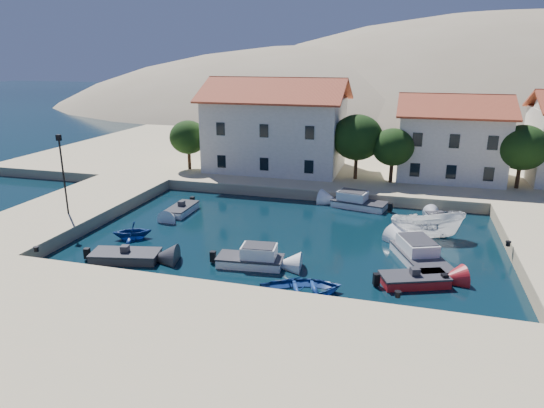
{
  "coord_description": "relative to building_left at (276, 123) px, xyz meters",
  "views": [
    {
      "loc": [
        7.89,
        -22.55,
        12.9
      ],
      "look_at": [
        -1.82,
        11.67,
        2.0
      ],
      "focal_mm": 32.0,
      "sensor_mm": 36.0,
      "label": 1
    }
  ],
  "objects": [
    {
      "name": "ground",
      "position": [
        6.0,
        -28.0,
        -5.94
      ],
      "size": [
        400.0,
        400.0,
        0.0
      ],
      "primitive_type": "plane",
      "color": "black",
      "rests_on": "ground"
    },
    {
      "name": "rowboat_south",
      "position": [
        8.76,
        -26.33,
        -5.94
      ],
      "size": [
        5.54,
        4.82,
        0.96
      ],
      "primitive_type": "imported",
      "rotation": [
        0.0,
        0.0,
        1.96
      ],
      "color": "navy",
      "rests_on": "ground"
    },
    {
      "name": "building_mid",
      "position": [
        18.0,
        1.0,
        -0.71
      ],
      "size": [
        10.5,
        8.4,
        8.3
      ],
      "color": "beige",
      "rests_on": "quay_north"
    },
    {
      "name": "building_left",
      "position": [
        0.0,
        0.0,
        0.0
      ],
      "size": [
        14.7,
        9.45,
        9.7
      ],
      "color": "beige",
      "rests_on": "quay_north"
    },
    {
      "name": "rowboat_west",
      "position": [
        -5.13,
        -21.21,
        -5.94
      ],
      "size": [
        3.52,
        3.36,
        1.45
      ],
      "primitive_type": "imported",
      "rotation": [
        0.0,
        0.0,
        -1.1
      ],
      "color": "navy",
      "rests_on": "ground"
    },
    {
      "name": "cabin_cruiser_south",
      "position": [
        4.74,
        -23.43,
        -5.46
      ],
      "size": [
        4.37,
        2.2,
        1.6
      ],
      "rotation": [
        0.0,
        0.0,
        0.1
      ],
      "color": "white",
      "rests_on": "ground"
    },
    {
      "name": "quay_north",
      "position": [
        8.0,
        10.0,
        -5.44
      ],
      "size": [
        80.0,
        36.0,
        1.0
      ],
      "primitive_type": "cube",
      "color": "#CEB88D",
      "rests_on": "ground"
    },
    {
      "name": "bollards",
      "position": [
        8.8,
        -24.13,
        -4.79
      ],
      "size": [
        29.36,
        9.56,
        0.3
      ],
      "color": "black",
      "rests_on": "ground"
    },
    {
      "name": "cabin_cruiser_north",
      "position": [
        10.13,
        -9.0,
        -5.46
      ],
      "size": [
        5.06,
        2.96,
        1.6
      ],
      "rotation": [
        0.0,
        0.0,
        2.93
      ],
      "color": "white",
      "rests_on": "ground"
    },
    {
      "name": "hills",
      "position": [
        26.64,
        95.62,
        -29.34
      ],
      "size": [
        254.0,
        176.0,
        99.0
      ],
      "color": "gray",
      "rests_on": "ground"
    },
    {
      "name": "motorboat_red_se",
      "position": [
        14.87,
        -23.35,
        -5.64
      ],
      "size": [
        4.28,
        3.06,
        1.25
      ],
      "rotation": [
        0.0,
        0.0,
        0.38
      ],
      "color": "maroon",
      "rests_on": "ground"
    },
    {
      "name": "cabin_cruiser_east",
      "position": [
        15.29,
        -20.15,
        -5.46
      ],
      "size": [
        4.23,
        6.03,
        1.6
      ],
      "rotation": [
        0.0,
        0.0,
        1.96
      ],
      "color": "white",
      "rests_on": "ground"
    },
    {
      "name": "quay_south",
      "position": [
        6.0,
        -34.0,
        -5.44
      ],
      "size": [
        52.0,
        12.0,
        1.0
      ],
      "primitive_type": "cube",
      "color": "#CEB88D",
      "rests_on": "ground"
    },
    {
      "name": "motorboat_white_west",
      "position": [
        -4.34,
        -14.63,
        -5.64
      ],
      "size": [
        1.7,
        3.77,
        1.25
      ],
      "rotation": [
        0.0,
        0.0,
        -1.56
      ],
      "color": "white",
      "rests_on": "ground"
    },
    {
      "name": "motorboat_white_ne",
      "position": [
        16.77,
        -11.64,
        -5.64
      ],
      "size": [
        2.14,
        3.27,
        1.25
      ],
      "rotation": [
        0.0,
        0.0,
        1.83
      ],
      "color": "white",
      "rests_on": "ground"
    },
    {
      "name": "trees",
      "position": [
        10.51,
        -2.54,
        -1.1
      ],
      "size": [
        37.3,
        5.3,
        6.45
      ],
      "color": "#382314",
      "rests_on": "quay_north"
    },
    {
      "name": "quay_west",
      "position": [
        -13.0,
        -18.0,
        -5.44
      ],
      "size": [
        8.0,
        20.0,
        1.0
      ],
      "primitive_type": "cube",
      "color": "#CEB88D",
      "rests_on": "ground"
    },
    {
      "name": "lamppost",
      "position": [
        -11.5,
        -20.0,
        -1.18
      ],
      "size": [
        0.35,
        0.25,
        6.22
      ],
      "color": "black",
      "rests_on": "quay_west"
    },
    {
      "name": "boat_east",
      "position": [
        15.74,
        -15.26,
        -5.94
      ],
      "size": [
        5.89,
        3.72,
        2.13
      ],
      "primitive_type": "imported",
      "rotation": [
        0.0,
        0.0,
        1.89
      ],
      "color": "white",
      "rests_on": "ground"
    },
    {
      "name": "motorboat_grey_sw",
      "position": [
        -3.38,
        -24.92,
        -5.64
      ],
      "size": [
        4.72,
        2.85,
        1.25
      ],
      "rotation": [
        0.0,
        0.0,
        0.21
      ],
      "color": "#323237",
      "rests_on": "ground"
    }
  ]
}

